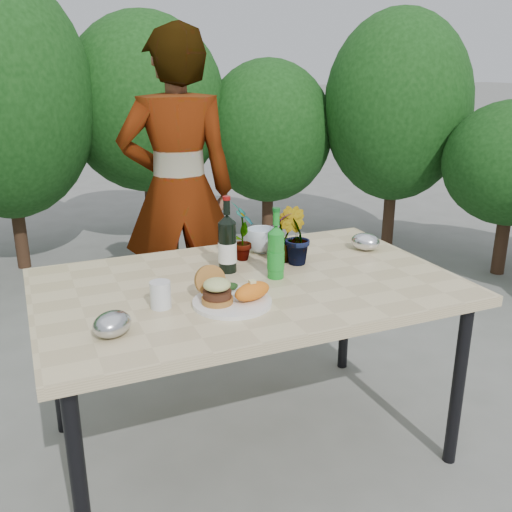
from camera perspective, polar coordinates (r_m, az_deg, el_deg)
name	(u,v)px	position (r m, az deg, el deg)	size (l,w,h in m)	color
ground	(249,444)	(2.58, -0.73, -18.30)	(80.00, 80.00, 0.00)	slate
patio_table	(248,295)	(2.23, -0.81, -3.96)	(1.60, 1.00, 0.75)	#D1BC8B
shrub_hedge	(129,127)	(3.66, -12.60, 12.51)	(6.96, 5.11, 2.23)	#382316
dinner_plate	(232,302)	(2.01, -2.40, -4.64)	(0.28, 0.28, 0.01)	white
burger_stack	(215,289)	(1.99, -4.09, -3.27)	(0.11, 0.16, 0.11)	#B7722D
sweet_potato	(252,291)	(2.00, -0.38, -3.53)	(0.15, 0.08, 0.06)	orange
grilled_veg	(228,287)	(2.09, -2.87, -3.13)	(0.08, 0.05, 0.03)	olive
wine_bottle	(227,244)	(2.29, -2.89, 1.16)	(0.08, 0.08, 0.31)	black
sparkling_water	(276,253)	(2.22, 2.00, 0.35)	(0.07, 0.07, 0.28)	#188724
plastic_cup	(161,295)	(1.99, -9.53, -3.84)	(0.07, 0.07, 0.10)	silver
seedling_left	(243,232)	(2.42, -1.35, 2.46)	(0.13, 0.09, 0.26)	#24511B
seedling_mid	(295,236)	(2.39, 3.89, 1.99)	(0.13, 0.11, 0.24)	#2C591E
seedling_right	(281,237)	(2.42, 2.51, 1.95)	(0.12, 0.12, 0.21)	#295B1F
blue_bowl	(261,240)	(2.54, 0.52, 1.58)	(0.14, 0.14, 0.11)	silver
foil_packet_left	(112,324)	(1.83, -14.19, -6.60)	(0.13, 0.11, 0.08)	#ADAFB4
foil_packet_right	(365,242)	(2.62, 10.88, 1.42)	(0.13, 0.11, 0.08)	silver
person	(178,192)	(3.21, -7.76, 6.38)	(0.64, 0.42, 1.76)	#A16850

